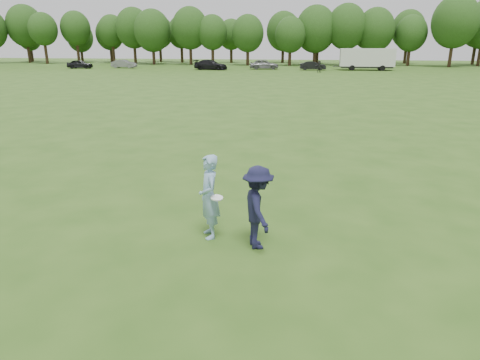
{
  "coord_description": "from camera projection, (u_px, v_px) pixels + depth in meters",
  "views": [
    {
      "loc": [
        1.73,
        -8.06,
        4.21
      ],
      "look_at": [
        0.28,
        1.4,
        1.1
      ],
      "focal_mm": 32.0,
      "sensor_mm": 36.0,
      "label": 1
    }
  ],
  "objects": [
    {
      "name": "car_a",
      "position": [
        80.0,
        64.0,
        69.44
      ],
      "size": [
        4.12,
        1.86,
        1.37
      ],
      "primitive_type": "imported",
      "rotation": [
        0.0,
        0.0,
        1.63
      ],
      "color": "black",
      "rests_on": "ground"
    },
    {
      "name": "cargo_trailer",
      "position": [
        367.0,
        58.0,
        64.75
      ],
      "size": [
        9.0,
        2.75,
        3.2
      ],
      "color": "silver",
      "rests_on": "ground"
    },
    {
      "name": "ground",
      "position": [
        217.0,
        248.0,
        9.13
      ],
      "size": [
        200.0,
        200.0,
        0.0
      ],
      "primitive_type": "plane",
      "color": "#2D5116",
      "rests_on": "ground"
    },
    {
      "name": "car_e",
      "position": [
        264.0,
        64.0,
        67.28
      ],
      "size": [
        4.69,
        2.27,
        1.54
      ],
      "primitive_type": "imported",
      "rotation": [
        0.0,
        0.0,
        1.67
      ],
      "color": "slate",
      "rests_on": "ground"
    },
    {
      "name": "disc_in_play",
      "position": [
        217.0,
        198.0,
        9.16
      ],
      "size": [
        0.31,
        0.31,
        0.07
      ],
      "color": "white",
      "rests_on": "ground"
    },
    {
      "name": "car_f",
      "position": [
        313.0,
        66.0,
        65.5
      ],
      "size": [
        4.03,
        1.59,
        1.31
      ],
      "primitive_type": "imported",
      "rotation": [
        0.0,
        0.0,
        1.62
      ],
      "color": "black",
      "rests_on": "ground"
    },
    {
      "name": "car_b",
      "position": [
        124.0,
        64.0,
        70.53
      ],
      "size": [
        4.11,
        1.51,
        1.34
      ],
      "primitive_type": "imported",
      "rotation": [
        0.0,
        0.0,
        1.55
      ],
      "color": "slate",
      "rests_on": "ground"
    },
    {
      "name": "car_d",
      "position": [
        211.0,
        65.0,
        66.21
      ],
      "size": [
        5.44,
        2.81,
        1.51
      ],
      "primitive_type": "imported",
      "rotation": [
        0.0,
        0.0,
        1.43
      ],
      "color": "black",
      "rests_on": "ground"
    },
    {
      "name": "thrower",
      "position": [
        209.0,
        197.0,
        9.41
      ],
      "size": [
        0.7,
        0.82,
        1.9
      ],
      "primitive_type": "imported",
      "rotation": [
        0.0,
        0.0,
        -1.15
      ],
      "color": "#89B1D3",
      "rests_on": "ground"
    },
    {
      "name": "defender",
      "position": [
        258.0,
        208.0,
        8.95
      ],
      "size": [
        1.03,
        1.32,
        1.79
      ],
      "primitive_type": "imported",
      "rotation": [
        0.0,
        0.0,
        1.93
      ],
      "color": "#181835",
      "rests_on": "ground"
    },
    {
      "name": "player_far_d",
      "position": [
        319.0,
        67.0,
        60.67
      ],
      "size": [
        1.56,
        1.08,
        1.62
      ],
      "primitive_type": "imported",
      "rotation": [
        0.0,
        0.0,
        0.44
      ],
      "color": "#292929",
      "rests_on": "ground"
    },
    {
      "name": "treeline",
      "position": [
        316.0,
        30.0,
        79.07
      ],
      "size": [
        130.35,
        18.39,
        11.74
      ],
      "color": "#332114",
      "rests_on": "ground"
    }
  ]
}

